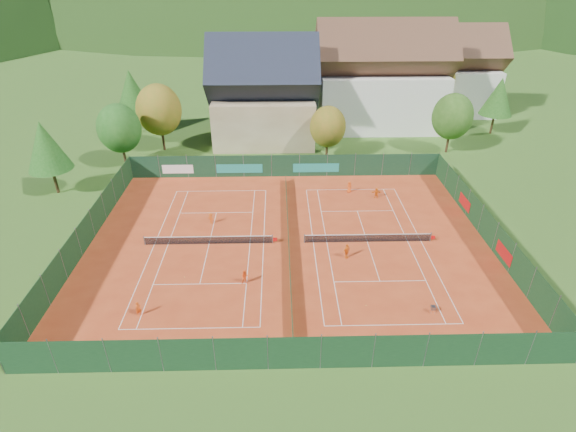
# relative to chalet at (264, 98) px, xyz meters

# --- Properties ---
(ground) EXTENTS (600.00, 600.00, 0.00)m
(ground) POSITION_rel_chalet_xyz_m (3.00, -30.00, -6.64)
(ground) COLOR #30591B
(ground) RESTS_ON ground
(clay_pad) EXTENTS (40.00, 32.00, 0.01)m
(clay_pad) POSITION_rel_chalet_xyz_m (3.00, -30.00, -6.62)
(clay_pad) COLOR #B73C1B
(clay_pad) RESTS_ON ground
(court_markings_left) EXTENTS (11.03, 23.83, 0.00)m
(court_markings_left) POSITION_rel_chalet_xyz_m (-5.00, -30.00, -6.61)
(court_markings_left) COLOR white
(court_markings_left) RESTS_ON ground
(court_markings_right) EXTENTS (11.03, 23.83, 0.00)m
(court_markings_right) POSITION_rel_chalet_xyz_m (11.00, -30.00, -6.61)
(court_markings_right) COLOR white
(court_markings_right) RESTS_ON ground
(tennis_net_left) EXTENTS (13.30, 0.10, 1.02)m
(tennis_net_left) POSITION_rel_chalet_xyz_m (-4.85, -30.00, -6.12)
(tennis_net_left) COLOR #59595B
(tennis_net_left) RESTS_ON ground
(tennis_net_right) EXTENTS (13.30, 0.10, 1.02)m
(tennis_net_right) POSITION_rel_chalet_xyz_m (11.15, -30.00, -6.12)
(tennis_net_right) COLOR #59595B
(tennis_net_right) RESTS_ON ground
(court_divider) EXTENTS (0.03, 28.80, 1.00)m
(court_divider) POSITION_rel_chalet_xyz_m (3.00, -30.00, -6.12)
(court_divider) COLOR #153A1F
(court_divider) RESTS_ON ground
(fence_north) EXTENTS (40.00, 0.10, 3.00)m
(fence_north) POSITION_rel_chalet_xyz_m (2.54, -14.01, -5.16)
(fence_north) COLOR #12331E
(fence_north) RESTS_ON ground
(fence_south) EXTENTS (40.00, 0.04, 3.00)m
(fence_south) POSITION_rel_chalet_xyz_m (3.00, -46.00, -5.12)
(fence_south) COLOR #123219
(fence_south) RESTS_ON ground
(fence_west) EXTENTS (0.04, 32.00, 3.00)m
(fence_west) POSITION_rel_chalet_xyz_m (-17.00, -30.00, -5.12)
(fence_west) COLOR #14381A
(fence_west) RESTS_ON ground
(fence_east) EXTENTS (0.09, 32.00, 3.00)m
(fence_east) POSITION_rel_chalet_xyz_m (23.00, -29.95, -5.14)
(fence_east) COLOR #14381B
(fence_east) RESTS_ON ground
(chalet) EXTENTS (16.20, 12.00, 16.00)m
(chalet) POSITION_rel_chalet_xyz_m (0.00, 0.00, 0.00)
(chalet) COLOR #C8B68D
(chalet) RESTS_ON ground
(hotel_block_a) EXTENTS (21.60, 11.00, 17.25)m
(hotel_block_a) POSITION_rel_chalet_xyz_m (19.00, 6.00, 0.76)
(hotel_block_a) COLOR silver
(hotel_block_a) RESTS_ON ground
(hotel_block_b) EXTENTS (17.28, 10.00, 15.50)m
(hotel_block_b) POSITION_rel_chalet_xyz_m (33.00, 14.00, -0.01)
(hotel_block_b) COLOR silver
(hotel_block_b) RESTS_ON ground
(tree_west_front) EXTENTS (5.72, 5.72, 8.69)m
(tree_west_front) POSITION_rel_chalet_xyz_m (-19.00, -10.00, -1.23)
(tree_west_front) COLOR #422D17
(tree_west_front) RESTS_ON ground
(tree_west_mid) EXTENTS (6.44, 6.44, 9.78)m
(tree_west_mid) POSITION_rel_chalet_xyz_m (-15.00, -4.00, -0.56)
(tree_west_mid) COLOR #492E1A
(tree_west_mid) RESTS_ON ground
(tree_west_back) EXTENTS (5.60, 5.60, 10.00)m
(tree_west_back) POSITION_rel_chalet_xyz_m (-21.00, 4.00, 0.11)
(tree_west_back) COLOR #4A2D1A
(tree_west_back) RESTS_ON ground
(tree_center) EXTENTS (5.01, 5.01, 7.60)m
(tree_center) POSITION_rel_chalet_xyz_m (9.00, -8.00, -1.91)
(tree_center) COLOR #442E18
(tree_center) RESTS_ON ground
(tree_east_front) EXTENTS (5.72, 5.72, 8.69)m
(tree_east_front) POSITION_rel_chalet_xyz_m (27.00, -6.00, -1.23)
(tree_east_front) COLOR #472C19
(tree_east_front) RESTS_ON ground
(tree_east_mid) EXTENTS (5.04, 5.04, 9.00)m
(tree_east_mid) POSITION_rel_chalet_xyz_m (37.00, 2.00, -0.56)
(tree_east_mid) COLOR #402D17
(tree_east_mid) RESTS_ON ground
(tree_west_side) EXTENTS (5.04, 5.04, 9.00)m
(tree_west_side) POSITION_rel_chalet_xyz_m (-25.00, -18.00, -0.56)
(tree_west_side) COLOR #412C17
(tree_west_side) RESTS_ON ground
(tree_east_back) EXTENTS (7.15, 7.15, 10.86)m
(tree_east_back) POSITION_rel_chalet_xyz_m (29.00, 10.00, 0.12)
(tree_east_back) COLOR #4D2D1B
(tree_east_back) RESTS_ON ground
(mountain_backdrop) EXTENTS (820.00, 530.00, 242.00)m
(mountain_backdrop) POSITION_rel_chalet_xyz_m (31.54, 203.48, -46.26)
(mountain_backdrop) COLOR black
(mountain_backdrop) RESTS_ON ground
(ball_hopper) EXTENTS (0.34, 0.34, 0.80)m
(ball_hopper) POSITION_rel_chalet_xyz_m (14.39, -40.58, -6.07)
(ball_hopper) COLOR slate
(ball_hopper) RESTS_ON ground
(loose_ball_0) EXTENTS (0.07, 0.07, 0.07)m
(loose_ball_0) POSITION_rel_chalet_xyz_m (-6.52, -35.39, -6.59)
(loose_ball_0) COLOR #CCD833
(loose_ball_0) RESTS_ON ground
(loose_ball_1) EXTENTS (0.07, 0.07, 0.07)m
(loose_ball_1) POSITION_rel_chalet_xyz_m (9.19, -39.58, -6.59)
(loose_ball_1) COLOR #CCD833
(loose_ball_1) RESTS_ON ground
(player_left_near) EXTENTS (0.58, 0.56, 1.34)m
(player_left_near) POSITION_rel_chalet_xyz_m (-9.26, -40.28, -5.95)
(player_left_near) COLOR #E45214
(player_left_near) RESTS_ON ground
(player_left_mid) EXTENTS (0.73, 0.59, 1.42)m
(player_left_mid) POSITION_rel_chalet_xyz_m (-0.97, -36.43, -5.91)
(player_left_mid) COLOR #FF5316
(player_left_mid) RESTS_ON ground
(player_left_far) EXTENTS (0.93, 0.76, 1.25)m
(player_left_far) POSITION_rel_chalet_xyz_m (-5.26, -25.88, -6.00)
(player_left_far) COLOR #E55914
(player_left_far) RESTS_ON ground
(player_right_near) EXTENTS (0.94, 0.87, 1.56)m
(player_right_near) POSITION_rel_chalet_xyz_m (8.48, -32.69, -5.85)
(player_right_near) COLOR orange
(player_right_near) RESTS_ON ground
(player_right_far_a) EXTENTS (0.80, 0.65, 1.42)m
(player_right_far_a) POSITION_rel_chalet_xyz_m (10.71, -18.80, -5.91)
(player_right_far_a) COLOR #F75716
(player_right_far_a) RESTS_ON ground
(player_right_far_b) EXTENTS (1.27, 0.44, 1.36)m
(player_right_far_b) POSITION_rel_chalet_xyz_m (13.75, -20.42, -5.95)
(player_right_far_b) COLOR orange
(player_right_far_b) RESTS_ON ground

